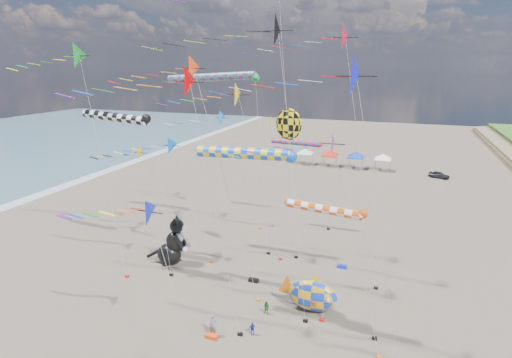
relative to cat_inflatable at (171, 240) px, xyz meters
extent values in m
cylinder|color=#B2B2B2|center=(10.54, 5.39, 10.83)|extent=(2.04, 0.02, 26.78)
cube|color=black|center=(11.55, 5.39, -2.46)|extent=(0.36, 0.24, 0.20)
cone|color=#E8A20E|center=(-4.40, 4.37, 7.59)|extent=(1.75, 1.88, 1.94)
cylinder|color=#B2B2B2|center=(-2.50, 4.37, 2.52)|extent=(3.82, 0.02, 10.16)
cube|color=black|center=(-0.60, 4.37, -2.46)|extent=(0.36, 0.24, 0.20)
cone|color=blue|center=(0.53, 1.42, 9.27)|extent=(1.79, 1.92, 1.98)
cylinder|color=#B2B2B2|center=(1.98, 1.42, 3.36)|extent=(2.93, 0.02, 11.83)
cube|color=black|center=(3.43, 1.42, -2.46)|extent=(0.36, 0.24, 0.20)
cone|color=yellow|center=(7.26, 4.42, 14.16)|extent=(2.41, 2.58, 2.66)
cylinder|color=#B2B2B2|center=(8.70, 4.42, 5.80)|extent=(2.90, 0.02, 16.72)
cube|color=black|center=(10.14, 4.42, -2.46)|extent=(0.36, 0.24, 0.20)
cone|color=#891D8B|center=(18.48, -7.10, 12.36)|extent=(1.50, 1.60, 1.65)
cylinder|color=#B2B2B2|center=(19.54, -7.10, 4.90)|extent=(2.15, 0.02, 14.92)
cube|color=black|center=(20.61, -7.10, -2.46)|extent=(0.36, 0.24, 0.20)
cone|color=#14912F|center=(-4.31, -3.90, 17.63)|extent=(2.27, 2.43, 2.50)
cylinder|color=#B2B2B2|center=(-3.44, -3.90, 7.54)|extent=(1.76, 0.02, 20.19)
cube|color=black|center=(-2.57, -3.90, -2.46)|extent=(0.36, 0.24, 0.20)
cone|color=red|center=(15.89, 2.00, 19.02)|extent=(2.14, 2.29, 2.36)
cylinder|color=#B2B2B2|center=(17.84, 2.00, 8.23)|extent=(3.92, 0.02, 21.58)
cube|color=black|center=(19.79, 2.00, -2.46)|extent=(0.36, 0.24, 0.20)
cone|color=#FF4211|center=(6.56, -3.39, 16.62)|extent=(1.99, 2.13, 2.19)
cylinder|color=#B2B2B2|center=(8.52, -3.39, 7.03)|extent=(3.94, 0.02, 19.18)
cube|color=black|center=(10.48, -3.39, -2.46)|extent=(0.36, 0.24, 0.20)
cone|color=#1420B8|center=(7.95, -13.54, 8.66)|extent=(1.71, 1.83, 1.88)
cylinder|color=#B2B2B2|center=(9.13, -13.54, 3.05)|extent=(2.39, 0.02, 11.22)
cone|color=#0D87D8|center=(1.51, 11.35, 10.83)|extent=(1.79, 1.91, 1.97)
cylinder|color=#B2B2B2|center=(3.49, 11.35, 4.14)|extent=(3.97, 0.02, 13.40)
cube|color=black|center=(5.46, 11.35, -2.46)|extent=(0.36, 0.24, 0.20)
cone|color=#CD0104|center=(8.57, -8.08, 15.78)|extent=(2.17, 2.32, 2.39)
cylinder|color=#B2B2B2|center=(9.64, -8.08, 6.61)|extent=(2.15, 0.02, 18.34)
cube|color=black|center=(10.70, -8.08, -2.46)|extent=(0.36, 0.24, 0.20)
cone|color=black|center=(12.59, -1.56, 19.41)|extent=(2.57, 2.75, 2.83)
cylinder|color=#B2B2B2|center=(13.42, -1.56, 8.43)|extent=(1.69, 0.02, 21.97)
cube|color=black|center=(14.26, -1.56, -2.46)|extent=(0.36, 0.24, 0.20)
cone|color=#1115DE|center=(18.93, -7.04, 16.23)|extent=(2.51, 2.69, 2.77)
cylinder|color=#B2B2B2|center=(20.39, -7.04, 6.83)|extent=(2.94, 0.02, 18.79)
cylinder|color=red|center=(8.98, 13.99, 7.95)|extent=(5.87, 0.61, 0.61)
sphere|color=red|center=(11.91, 13.99, 7.95)|extent=(0.64, 0.64, 0.64)
cylinder|color=#B2B2B2|center=(12.66, 13.99, 2.69)|extent=(1.52, 0.02, 10.51)
cube|color=black|center=(13.41, 13.99, -2.46)|extent=(0.36, 0.24, 0.20)
cylinder|color=black|center=(-3.57, -2.23, 12.35)|extent=(6.63, 0.78, 0.78)
sphere|color=black|center=(-0.25, -2.23, 12.35)|extent=(0.82, 0.82, 0.82)
cylinder|color=#B2B2B2|center=(0.50, -2.23, 4.89)|extent=(1.52, 0.02, 14.91)
cube|color=black|center=(1.25, -2.23, -2.46)|extent=(0.36, 0.24, 0.20)
cylinder|color=#1A9345|center=(2.36, 5.26, 15.67)|extent=(9.38, 0.79, 0.79)
sphere|color=#1A9345|center=(7.05, 5.26, 15.67)|extent=(0.83, 0.83, 0.83)
cylinder|color=#B2B2B2|center=(7.80, 5.26, 6.56)|extent=(1.52, 0.02, 18.23)
cube|color=black|center=(8.55, 5.26, -2.46)|extent=(0.36, 0.24, 0.20)
cylinder|color=#CE4A0E|center=(15.90, -5.18, 7.09)|extent=(5.51, 0.62, 0.62)
sphere|color=#CE4A0E|center=(18.65, -5.18, 7.09)|extent=(0.65, 0.65, 0.65)
cylinder|color=#B2B2B2|center=(19.40, -5.18, 2.27)|extent=(1.52, 0.02, 9.65)
cube|color=black|center=(20.15, -5.18, -2.46)|extent=(0.36, 0.24, 0.20)
cylinder|color=blue|center=(9.75, -4.86, 10.59)|extent=(7.34, 0.87, 0.87)
sphere|color=blue|center=(13.41, -4.86, 10.59)|extent=(0.91, 0.91, 0.91)
cylinder|color=#B2B2B2|center=(14.16, -4.86, 4.02)|extent=(1.52, 0.02, 13.15)
cube|color=black|center=(14.91, -4.86, -2.46)|extent=(0.36, 0.24, 0.20)
ellipsoid|color=yellow|center=(11.75, 0.50, 12.07)|extent=(2.20, 0.40, 2.64)
cone|color=yellow|center=(10.25, 0.50, 12.07)|extent=(0.12, 1.80, 1.80)
cylinder|color=#B2B2B2|center=(12.75, -0.50, 4.75)|extent=(2.03, 2.03, 14.63)
cube|color=black|center=(13.75, -1.50, -2.46)|extent=(0.36, 0.24, 0.20)
ellipsoid|color=blue|center=(15.10, -3.31, -1.08)|extent=(4.24, 2.34, 2.67)
cone|color=orange|center=(12.78, -3.31, -1.08)|extent=(1.94, 0.48, 1.96)
cone|color=yellow|center=(15.28, -3.31, 0.25)|extent=(1.41, 0.36, 1.42)
cylinder|color=#B2B2B2|center=(16.13, -3.81, -2.04)|extent=(0.11, 1.03, 1.06)
cube|color=red|center=(16.10, -4.31, -2.46)|extent=(0.36, 0.24, 0.20)
imported|color=slate|center=(8.83, -8.79, -1.67)|extent=(0.66, 0.45, 1.77)
imported|color=#267420|center=(11.71, -4.93, -1.99)|extent=(0.63, 0.54, 1.14)
imported|color=#1F209B|center=(11.52, -7.69, -2.04)|extent=(0.63, 0.58, 1.04)
cube|color=#EA4110|center=(8.86, -9.10, -2.41)|extent=(0.90, 0.44, 0.30)
cube|color=#152BDB|center=(16.34, 4.88, -2.41)|extent=(0.90, 0.44, 0.30)
cube|color=black|center=(9.01, -0.58, -2.41)|extent=(0.90, 0.44, 0.30)
cube|color=silver|center=(3.01, 45.83, -0.31)|extent=(3.00, 3.00, 0.15)
pyramid|color=silver|center=(3.01, 45.83, 0.74)|extent=(4.20, 4.20, 1.00)
cylinder|color=#999999|center=(1.71, 44.53, -1.46)|extent=(0.08, 0.08, 2.20)
cylinder|color=#999999|center=(4.31, 44.53, -1.46)|extent=(0.08, 0.08, 2.20)
cylinder|color=#999999|center=(1.71, 47.13, -1.46)|extent=(0.08, 0.08, 2.20)
cylinder|color=#999999|center=(4.31, 47.13, -1.46)|extent=(0.08, 0.08, 2.20)
cube|color=red|center=(8.01, 45.83, -0.31)|extent=(3.00, 3.00, 0.15)
pyramid|color=red|center=(8.01, 45.83, 0.74)|extent=(4.20, 4.20, 1.00)
cylinder|color=#999999|center=(6.71, 44.53, -1.46)|extent=(0.08, 0.08, 2.20)
cylinder|color=#999999|center=(9.31, 44.53, -1.46)|extent=(0.08, 0.08, 2.20)
cylinder|color=#999999|center=(6.71, 47.13, -1.46)|extent=(0.08, 0.08, 2.20)
cylinder|color=#999999|center=(9.31, 47.13, -1.46)|extent=(0.08, 0.08, 2.20)
cube|color=blue|center=(13.01, 45.83, -0.31)|extent=(3.00, 3.00, 0.15)
pyramid|color=blue|center=(13.01, 45.83, 0.74)|extent=(4.20, 4.20, 1.00)
cylinder|color=#999999|center=(11.71, 44.53, -1.46)|extent=(0.08, 0.08, 2.20)
cylinder|color=#999999|center=(14.31, 44.53, -1.46)|extent=(0.08, 0.08, 2.20)
cylinder|color=#999999|center=(11.71, 47.13, -1.46)|extent=(0.08, 0.08, 2.20)
cylinder|color=#999999|center=(14.31, 47.13, -1.46)|extent=(0.08, 0.08, 2.20)
cube|color=white|center=(18.01, 45.83, -0.31)|extent=(3.00, 3.00, 0.15)
pyramid|color=white|center=(18.01, 45.83, 0.74)|extent=(4.20, 4.20, 1.00)
cylinder|color=#999999|center=(16.71, 44.53, -1.46)|extent=(0.08, 0.08, 2.20)
cylinder|color=#999999|center=(19.31, 44.53, -1.46)|extent=(0.08, 0.08, 2.20)
cylinder|color=#999999|center=(16.71, 47.13, -1.46)|extent=(0.08, 0.08, 2.20)
cylinder|color=#999999|center=(19.31, 47.13, -1.46)|extent=(0.08, 0.08, 2.20)
imported|color=#26262D|center=(27.87, 43.83, -1.96)|extent=(3.76, 2.66, 1.19)
camera|label=1|loc=(20.43, -31.52, 16.81)|focal=28.00mm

